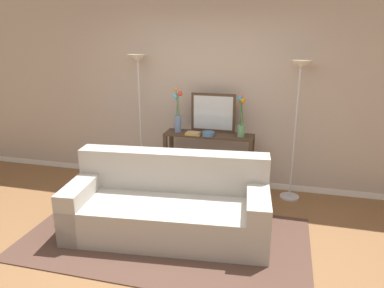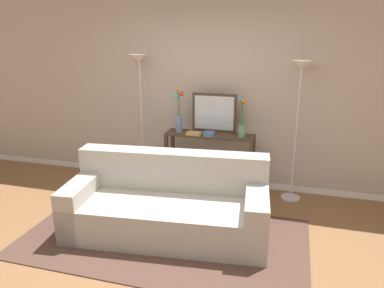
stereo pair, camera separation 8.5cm
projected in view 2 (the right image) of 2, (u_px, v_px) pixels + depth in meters
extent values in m
cube|color=brown|center=(157.00, 261.00, 3.68)|extent=(16.00, 16.00, 0.02)
cube|color=white|center=(207.00, 177.00, 5.62)|extent=(12.00, 0.15, 0.09)
cube|color=#B7A899|center=(208.00, 85.00, 5.19)|extent=(12.00, 0.14, 2.74)
cube|color=#51382D|center=(164.00, 238.00, 4.05)|extent=(3.10, 1.67, 0.01)
cube|color=#ADA89E|center=(167.00, 217.00, 4.08)|extent=(2.28, 1.14, 0.42)
cube|color=#ADA89E|center=(173.00, 170.00, 4.26)|extent=(2.21, 0.49, 0.46)
cube|color=#ADA89E|center=(84.00, 203.00, 4.21)|extent=(0.33, 0.94, 0.60)
cube|color=#ADA89E|center=(256.00, 217.00, 3.89)|extent=(0.33, 0.94, 0.60)
cube|color=#473323|center=(210.00, 135.00, 5.00)|extent=(1.22, 0.33, 0.03)
cube|color=#473323|center=(209.00, 182.00, 5.20)|extent=(1.13, 0.28, 0.01)
cube|color=#473323|center=(167.00, 163.00, 5.15)|extent=(0.05, 0.05, 0.83)
cube|color=#473323|center=(250.00, 172.00, 4.84)|extent=(0.05, 0.05, 0.83)
cube|color=#473323|center=(173.00, 157.00, 5.40)|extent=(0.05, 0.05, 0.83)
cube|color=#473323|center=(253.00, 165.00, 5.10)|extent=(0.05, 0.05, 0.83)
cylinder|color=silver|center=(144.00, 181.00, 5.58)|extent=(0.26, 0.26, 0.02)
cylinder|color=silver|center=(142.00, 124.00, 5.31)|extent=(0.02, 0.02, 1.78)
cone|color=silver|center=(139.00, 58.00, 5.03)|extent=(0.28, 0.28, 0.10)
cylinder|color=silver|center=(290.00, 197.00, 5.02)|extent=(0.26, 0.26, 0.02)
cylinder|color=silver|center=(296.00, 136.00, 4.76)|extent=(0.02, 0.02, 1.74)
cone|color=silver|center=(302.00, 64.00, 4.48)|extent=(0.28, 0.28, 0.10)
cube|color=#473323|center=(214.00, 113.00, 5.03)|extent=(0.62, 0.02, 0.54)
cube|color=silver|center=(214.00, 113.00, 5.02)|extent=(0.55, 0.01, 0.47)
cylinder|color=#6B84AD|center=(179.00, 124.00, 5.07)|extent=(0.10, 0.10, 0.23)
cylinder|color=#3D7538|center=(178.00, 106.00, 5.00)|extent=(0.01, 0.02, 0.27)
sphere|color=#4DB8E5|center=(177.00, 96.00, 4.97)|extent=(0.07, 0.07, 0.07)
cylinder|color=#3D7538|center=(180.00, 105.00, 4.98)|extent=(0.01, 0.04, 0.30)
sphere|color=red|center=(181.00, 94.00, 4.93)|extent=(0.07, 0.07, 0.07)
cylinder|color=#3D7538|center=(178.00, 102.00, 4.97)|extent=(0.04, 0.02, 0.37)
sphere|color=orange|center=(177.00, 89.00, 4.90)|extent=(0.05, 0.05, 0.05)
cylinder|color=#669E6B|center=(242.00, 131.00, 4.83)|extent=(0.10, 0.10, 0.16)
cylinder|color=#3D7538|center=(242.00, 112.00, 4.75)|extent=(0.03, 0.04, 0.35)
sphere|color=#349CC9|center=(241.00, 99.00, 4.69)|extent=(0.06, 0.06, 0.06)
cylinder|color=#3D7538|center=(243.00, 113.00, 4.75)|extent=(0.05, 0.02, 0.33)
sphere|color=orange|center=(244.00, 101.00, 4.68)|extent=(0.06, 0.06, 0.06)
cylinder|color=#3D7538|center=(242.00, 114.00, 4.78)|extent=(0.03, 0.03, 0.30)
sphere|color=#C47124|center=(241.00, 102.00, 4.75)|extent=(0.06, 0.06, 0.06)
cylinder|color=#3D7538|center=(242.00, 111.00, 4.77)|extent=(0.02, 0.02, 0.37)
sphere|color=#E65B48|center=(241.00, 97.00, 4.73)|extent=(0.06, 0.06, 0.06)
cylinder|color=#4C7093|center=(209.00, 134.00, 4.89)|extent=(0.17, 0.17, 0.05)
torus|color=#4C7093|center=(209.00, 132.00, 4.89)|extent=(0.17, 0.17, 0.01)
cube|color=gold|center=(194.00, 134.00, 4.95)|extent=(0.21, 0.14, 0.02)
cube|color=tan|center=(194.00, 133.00, 4.95)|extent=(0.20, 0.15, 0.02)
cube|color=tan|center=(177.00, 184.00, 5.35)|extent=(0.05, 0.15, 0.10)
cube|color=#BC3328|center=(180.00, 184.00, 5.34)|extent=(0.04, 0.15, 0.11)
cube|color=navy|center=(183.00, 185.00, 5.33)|extent=(0.04, 0.16, 0.10)
cube|color=#1E7075|center=(186.00, 184.00, 5.32)|extent=(0.05, 0.15, 0.13)
cube|color=#B77F33|center=(189.00, 185.00, 5.30)|extent=(0.03, 0.15, 0.13)
cube|color=silver|center=(191.00, 185.00, 5.30)|extent=(0.03, 0.15, 0.12)
cube|color=slate|center=(193.00, 185.00, 5.29)|extent=(0.03, 0.14, 0.12)
cube|color=maroon|center=(196.00, 186.00, 5.28)|extent=(0.06, 0.16, 0.12)
cube|color=#2D2D33|center=(199.00, 187.00, 5.27)|extent=(0.04, 0.14, 0.10)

